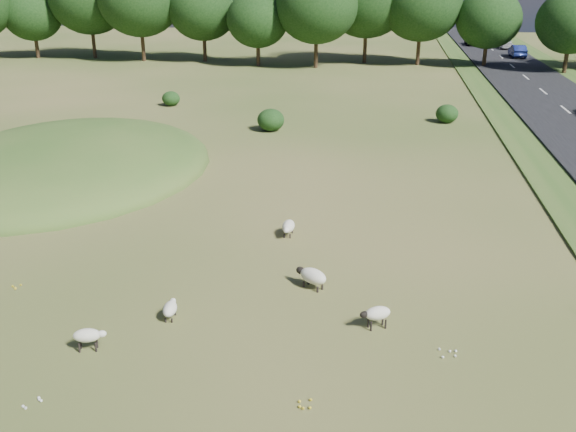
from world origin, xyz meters
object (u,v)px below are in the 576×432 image
object	(u,v)px
sheep_3	(88,336)
car_3	(474,40)
car_1	(505,44)
car_5	(518,51)
sheep_0	(312,276)
sheep_4	(288,227)
sheep_2	(170,308)
sheep_1	(377,314)

from	to	relation	value
sheep_3	car_3	distance (m)	84.49
car_1	car_5	distance (m)	9.18
sheep_0	car_5	world-z (taller)	car_5
sheep_0	sheep_4	size ratio (longest dim) A/B	1.13
sheep_2	car_5	world-z (taller)	car_5
sheep_3	sheep_4	size ratio (longest dim) A/B	0.88
sheep_0	car_5	xyz separation A→B (m)	(18.38, 64.33, 0.51)
sheep_0	car_3	world-z (taller)	car_3
sheep_1	sheep_3	distance (m)	8.88
sheep_4	sheep_3	bearing A→B (deg)	-24.16
sheep_2	sheep_3	world-z (taller)	sheep_3
sheep_4	sheep_0	bearing A→B (deg)	20.30
sheep_1	sheep_2	xyz separation A→B (m)	(-6.68, -0.38, -0.16)
sheep_2	car_3	world-z (taller)	car_3
car_3	sheep_1	bearing A→B (deg)	-98.77
sheep_3	car_5	bearing A→B (deg)	56.75
sheep_1	car_1	xyz separation A→B (m)	(16.05, 75.94, 0.34)
sheep_2	car_1	size ratio (longest dim) A/B	0.24
sheep_3	car_5	distance (m)	73.52
sheep_1	sheep_4	size ratio (longest dim) A/B	0.92
sheep_0	car_5	distance (m)	66.91
sheep_0	car_3	distance (m)	78.30
sheep_1	sheep_2	size ratio (longest dim) A/B	1.06
car_1	car_3	size ratio (longest dim) A/B	0.91
sheep_2	sheep_4	size ratio (longest dim) A/B	0.86
sheep_0	sheep_4	distance (m)	4.85
sheep_1	sheep_3	size ratio (longest dim) A/B	1.04
sheep_4	car_1	size ratio (longest dim) A/B	0.28
sheep_2	car_5	size ratio (longest dim) A/B	0.23
car_3	car_1	bearing A→B (deg)	-42.01
sheep_1	car_5	world-z (taller)	car_5
sheep_2	car_1	distance (m)	79.63
car_5	car_3	bearing A→B (deg)	-73.22
car_1	sheep_2	bearing A→B (deg)	73.42
sheep_1	sheep_2	bearing A→B (deg)	-22.65
sheep_0	sheep_4	world-z (taller)	sheep_0
sheep_2	car_5	bearing A→B (deg)	-23.91
sheep_4	car_3	bearing A→B (deg)	169.12
sheep_1	car_1	distance (m)	77.62
sheep_1	car_3	size ratio (longest dim) A/B	0.23
sheep_3	sheep_4	bearing A→B (deg)	50.41
sheep_0	sheep_3	world-z (taller)	sheep_0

